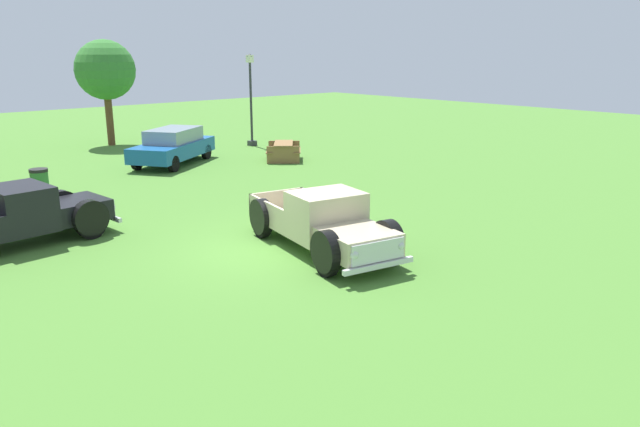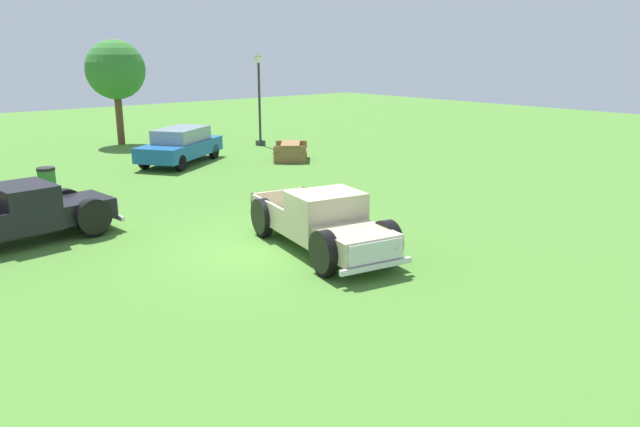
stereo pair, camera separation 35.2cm
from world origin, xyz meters
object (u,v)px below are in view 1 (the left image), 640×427
Objects in this scene: pickup_truck_foreground at (328,225)px; trash_can at (40,183)px; picnic_table at (284,149)px; sedan_distant_a at (173,146)px; lamp_post_near at (251,98)px; pickup_truck_behind_left at (25,216)px; oak_tree_east at (105,70)px.

trash_can is at bearing 106.76° from pickup_truck_foreground.
sedan_distant_a is at bearing 148.78° from picnic_table.
lamp_post_near reaches higher than trash_can.
pickup_truck_behind_left is 1.04× the size of sedan_distant_a.
trash_can is at bearing -159.41° from lamp_post_near.
lamp_post_near is 7.33m from oak_tree_east.
lamp_post_near is at bearing 20.59° from trash_can.
sedan_distant_a reaches higher than picnic_table.
lamp_post_near is at bearing 60.16° from pickup_truck_foreground.
lamp_post_near reaches higher than picnic_table.
pickup_truck_foreground is 0.98× the size of oak_tree_east.
pickup_truck_foreground is at bearing -119.84° from lamp_post_near.
lamp_post_near is (13.67, 9.33, 1.67)m from pickup_truck_behind_left.
pickup_truck_foreground is 13.35m from sedan_distant_a.
pickup_truck_behind_left is 5.29m from trash_can.
sedan_distant_a reaches higher than trash_can.
pickup_truck_behind_left is 11.01m from sedan_distant_a.
pickup_truck_behind_left is (-5.09, 5.62, -0.00)m from pickup_truck_foreground.
pickup_truck_behind_left reaches higher than picnic_table.
pickup_truck_behind_left is at bearing -137.91° from sedan_distant_a.
lamp_post_near is 4.77× the size of trash_can.
lamp_post_near is (5.50, 1.95, 1.59)m from sedan_distant_a.
pickup_truck_foreground is at bearing -99.50° from oak_tree_east.
lamp_post_near is 5.00m from picnic_table.
pickup_truck_foreground reaches higher than picnic_table.
oak_tree_east is (-5.25, 4.94, 1.35)m from lamp_post_near.
pickup_truck_foreground reaches higher than pickup_truck_behind_left.
picnic_table is at bearing -31.22° from sedan_distant_a.
picnic_table is 10.28m from trash_can.
pickup_truck_foreground is at bearing -123.97° from picnic_table.
pickup_truck_foreground is at bearing -103.31° from sedan_distant_a.
sedan_distant_a is at bearing 21.50° from trash_can.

